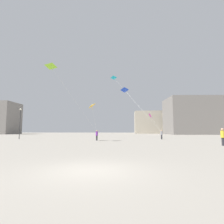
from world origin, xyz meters
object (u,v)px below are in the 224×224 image
at_px(kite_cyan_delta, 115,79).
at_px(building_centre_hall, 148,123).
at_px(person_in_grey, 161,134).
at_px(building_right_hall, 198,116).
at_px(kite_magenta_delta, 150,116).
at_px(kite_lime_delta, 52,68).
at_px(building_left_hall, 0,118).
at_px(person_in_yellow, 223,136).
at_px(kite_amber_diamond, 92,105).
at_px(lamppost_east, 20,119).
at_px(person_in_purple, 97,135).
at_px(kite_cobalt_delta, 125,91).

height_order(kite_cyan_delta, building_centre_hall, kite_cyan_delta).
distance_m(person_in_grey, building_right_hall, 52.77).
height_order(kite_magenta_delta, kite_cyan_delta, kite_cyan_delta).
height_order(kite_lime_delta, building_left_hall, building_left_hall).
xyz_separation_m(person_in_yellow, kite_cyan_delta, (-11.88, 24.12, 13.34)).
xyz_separation_m(kite_amber_diamond, kite_cyan_delta, (3.08, 16.80, 8.97)).
bearing_deg(kite_lime_delta, building_right_hall, 50.88).
height_order(building_right_hall, lamppost_east, building_right_hall).
xyz_separation_m(kite_cyan_delta, lamppost_east, (-17.86, -10.14, -10.51)).
distance_m(person_in_purple, building_centre_hall, 75.75).
distance_m(kite_lime_delta, building_left_hall, 73.10).
distance_m(person_in_yellow, building_right_hall, 64.25).
distance_m(person_in_yellow, lamppost_east, 32.98).
bearing_deg(building_left_hall, kite_magenta_delta, -30.78).
xyz_separation_m(building_right_hall, lamppost_east, (-52.82, -45.58, -3.99)).
bearing_deg(kite_lime_delta, kite_magenta_delta, 46.95).
bearing_deg(kite_cyan_delta, building_centre_hall, 73.87).
xyz_separation_m(person_in_purple, kite_magenta_delta, (11.20, 14.60, 4.30)).
height_order(person_in_grey, building_left_hall, building_left_hall).
bearing_deg(kite_amber_diamond, kite_cyan_delta, 79.62).
height_order(person_in_purple, kite_magenta_delta, kite_magenta_delta).
relative_size(kite_cobalt_delta, building_left_hall, 0.63).
relative_size(person_in_yellow, kite_magenta_delta, 0.17).
xyz_separation_m(kite_cobalt_delta, building_centre_hall, (14.64, 64.63, -3.88)).
bearing_deg(kite_cobalt_delta, person_in_grey, -30.94).
distance_m(kite_cyan_delta, building_centre_hall, 61.59).
relative_size(kite_lime_delta, building_left_hall, 0.68).
bearing_deg(building_right_hall, kite_amber_diamond, -126.06).
bearing_deg(person_in_yellow, kite_magenta_delta, -110.93).
bearing_deg(kite_lime_delta, kite_amber_diamond, 15.38).
height_order(person_in_yellow, person_in_purple, person_in_yellow).
bearing_deg(building_right_hall, person_in_purple, -127.04).
xyz_separation_m(person_in_grey, person_in_purple, (-11.42, -4.47, -0.03)).
bearing_deg(kite_amber_diamond, kite_magenta_delta, 55.62).
height_order(kite_amber_diamond, kite_cyan_delta, kite_cyan_delta).
bearing_deg(building_centre_hall, person_in_grey, -96.78).
distance_m(building_centre_hall, lamppost_east, 77.13).
relative_size(kite_magenta_delta, lamppost_east, 1.89).
relative_size(person_in_purple, building_centre_hall, 0.11).
distance_m(kite_magenta_delta, building_right_hall, 44.04).
bearing_deg(building_left_hall, kite_amber_diamond, -46.60).
bearing_deg(building_centre_hall, building_right_hall, -52.20).
bearing_deg(building_left_hall, person_in_purple, -45.03).
bearing_deg(kite_lime_delta, kite_cyan_delta, 64.37).
bearing_deg(kite_lime_delta, building_left_hall, 129.27).
bearing_deg(building_right_hall, person_in_grey, -119.98).
distance_m(kite_cobalt_delta, building_right_hall, 52.78).
xyz_separation_m(person_in_grey, building_left_hall, (-63.85, 48.03, 6.44)).
relative_size(kite_amber_diamond, kite_cobalt_delta, 0.48).
bearing_deg(person_in_grey, lamppost_east, 171.90).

